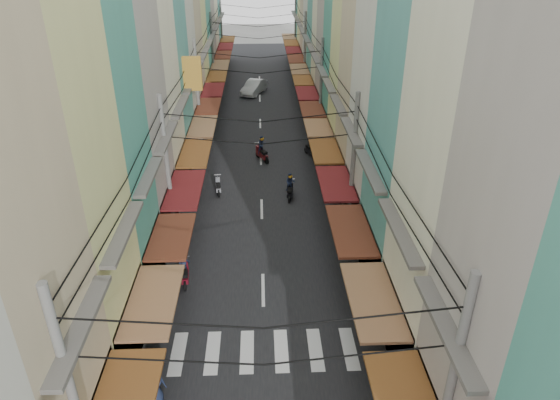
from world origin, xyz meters
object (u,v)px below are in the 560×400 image
object	(u,v)px
white_car	(254,94)
market_umbrella	(459,352)
bicycle	(367,236)
traffic_sign	(381,236)

from	to	relation	value
white_car	market_umbrella	xyz separation A→B (m)	(7.49, -40.03, 1.95)
bicycle	traffic_sign	size ratio (longest dim) A/B	0.51
white_car	traffic_sign	size ratio (longest dim) A/B	1.72
white_car	market_umbrella	bearing A→B (deg)	-58.67
bicycle	white_car	bearing A→B (deg)	14.11
white_car	market_umbrella	distance (m)	40.77
white_car	bicycle	distance (m)	29.86
bicycle	market_umbrella	size ratio (longest dim) A/B	0.68
market_umbrella	traffic_sign	size ratio (longest dim) A/B	0.75
white_car	bicycle	world-z (taller)	white_car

